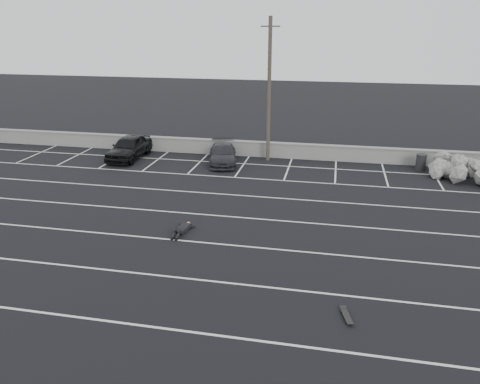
% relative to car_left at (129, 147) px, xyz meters
% --- Properties ---
extents(ground, '(120.00, 120.00, 0.00)m').
position_rel_car_left_xyz_m(ground, '(7.00, -11.71, -0.79)').
color(ground, black).
rests_on(ground, ground).
extents(seawall, '(50.00, 0.45, 1.06)m').
position_rel_car_left_xyz_m(seawall, '(7.00, 2.29, -0.24)').
color(seawall, gray).
rests_on(seawall, ground).
extents(stall_lines, '(36.00, 20.05, 0.01)m').
position_rel_car_left_xyz_m(stall_lines, '(6.92, -7.30, -0.79)').
color(stall_lines, silver).
rests_on(stall_lines, ground).
extents(car_left, '(1.92, 4.67, 1.59)m').
position_rel_car_left_xyz_m(car_left, '(0.00, 0.00, 0.00)').
color(car_left, black).
rests_on(car_left, ground).
extents(car_right, '(2.73, 4.62, 1.26)m').
position_rel_car_left_xyz_m(car_right, '(6.58, 0.17, -0.16)').
color(car_right, '#25262C').
rests_on(car_right, ground).
extents(utility_pole, '(1.23, 0.25, 9.25)m').
position_rel_car_left_xyz_m(utility_pole, '(9.41, 1.49, 3.89)').
color(utility_pole, '#4C4238').
rests_on(utility_pole, ground).
extents(trash_bin, '(0.69, 0.69, 1.04)m').
position_rel_car_left_xyz_m(trash_bin, '(19.27, 1.15, -0.27)').
color(trash_bin, black).
rests_on(trash_bin, ground).
extents(riprap_pile, '(4.85, 4.05, 1.38)m').
position_rel_car_left_xyz_m(riprap_pile, '(21.81, -0.53, -0.29)').
color(riprap_pile, '#A6A59C').
rests_on(riprap_pile, ground).
extents(person, '(1.29, 2.35, 0.44)m').
position_rel_car_left_xyz_m(person, '(7.40, -10.65, -0.58)').
color(person, black).
rests_on(person, ground).
extents(skateboard, '(0.41, 0.84, 0.10)m').
position_rel_car_left_xyz_m(skateboard, '(14.54, -16.02, -0.72)').
color(skateboard, black).
rests_on(skateboard, ground).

